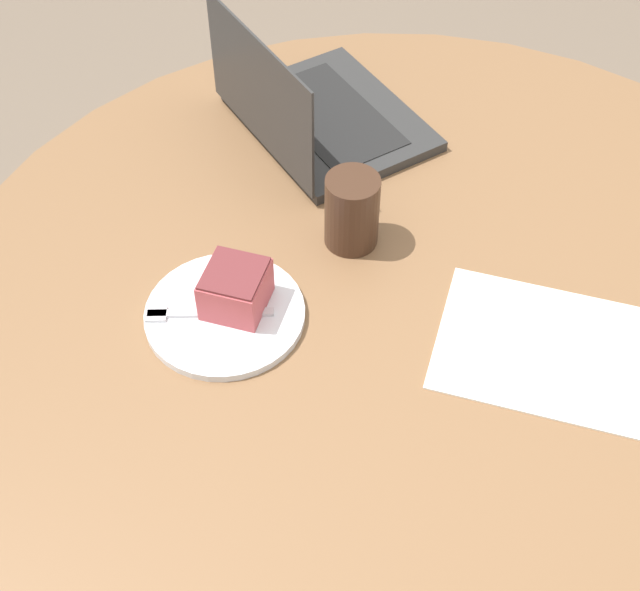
{
  "coord_description": "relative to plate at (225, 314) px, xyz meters",
  "views": [
    {
      "loc": [
        -0.13,
        0.78,
        1.69
      ],
      "look_at": [
        0.12,
        0.04,
        0.79
      ],
      "focal_mm": 50.0,
      "sensor_mm": 36.0,
      "label": 1
    }
  ],
  "objects": [
    {
      "name": "laptop",
      "position": [
        0.01,
        -0.42,
        0.03
      ],
      "size": [
        0.4,
        0.4,
        0.21
      ],
      "rotation": [
        0.0,
        0.0,
        8.73
      ],
      "color": "#2D2D2D",
      "rests_on": "dining_table"
    },
    {
      "name": "plate",
      "position": [
        0.0,
        0.0,
        0.0
      ],
      "size": [
        0.22,
        0.22,
        0.01
      ],
      "color": "silver",
      "rests_on": "dining_table"
    },
    {
      "name": "fork",
      "position": [
        0.03,
        0.02,
        0.01
      ],
      "size": [
        0.17,
        0.08,
        0.0
      ],
      "rotation": [
        0.0,
        0.0,
        6.63
      ],
      "color": "silver",
      "rests_on": "plate"
    },
    {
      "name": "coffee_glass",
      "position": [
        -0.12,
        -0.2,
        0.05
      ],
      "size": [
        0.08,
        0.08,
        0.11
      ],
      "color": "#3D2619",
      "rests_on": "dining_table"
    },
    {
      "name": "paper_document",
      "position": [
        -0.42,
        -0.08,
        -0.0
      ],
      "size": [
        0.29,
        0.23,
        0.0
      ],
      "rotation": [
        0.0,
        0.0,
        0.03
      ],
      "color": "white",
      "rests_on": "dining_table"
    },
    {
      "name": "ground_plane",
      "position": [
        -0.24,
        -0.09,
        -0.76
      ],
      "size": [
        12.0,
        12.0,
        0.0
      ],
      "primitive_type": "plane",
      "color": "#6B5B4C"
    },
    {
      "name": "cake_slice",
      "position": [
        -0.01,
        -0.02,
        0.04
      ],
      "size": [
        0.08,
        0.09,
        0.06
      ],
      "rotation": [
        0.0,
        0.0,
        0.03
      ],
      "color": "#B74C51",
      "rests_on": "plate"
    },
    {
      "name": "dining_table",
      "position": [
        -0.24,
        -0.09,
        -0.11
      ],
      "size": [
        1.36,
        1.36,
        0.75
      ],
      "color": "brown",
      "rests_on": "ground_plane"
    }
  ]
}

